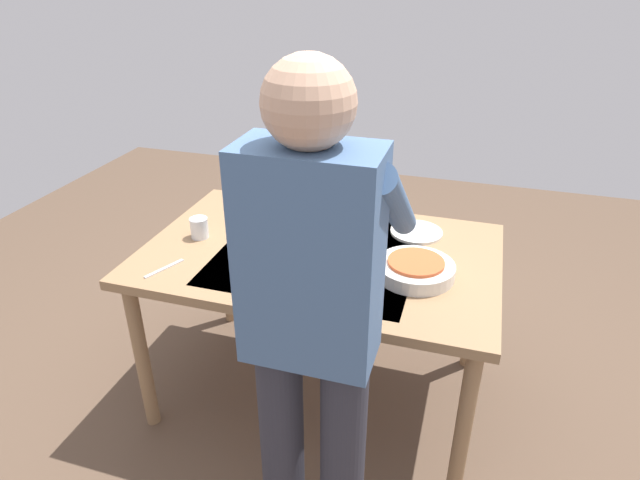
{
  "coord_description": "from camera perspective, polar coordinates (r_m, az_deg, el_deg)",
  "views": [
    {
      "loc": [
        -0.58,
        1.9,
        1.87
      ],
      "look_at": [
        0.0,
        0.0,
        0.82
      ],
      "focal_mm": 30.51,
      "sensor_mm": 36.0,
      "label": 1
    }
  ],
  "objects": [
    {
      "name": "ground_plane",
      "position": [
        2.73,
        -0.0,
        -15.44
      ],
      "size": [
        6.0,
        6.0,
        0.0
      ],
      "primitive_type": "plane",
      "color": "brown"
    },
    {
      "name": "side_bowl_bread",
      "position": [
        2.59,
        -3.22,
        3.48
      ],
      "size": [
        0.16,
        0.16,
        0.07
      ],
      "color": "silver",
      "rests_on": "dining_table"
    },
    {
      "name": "table_fork",
      "position": [
        2.23,
        -16.03,
        -2.89
      ],
      "size": [
        0.08,
        0.17,
        0.0
      ],
      "primitive_type": "cube",
      "rotation": [
        0.0,
        0.0,
        -0.4
      ],
      "color": "silver",
      "rests_on": "dining_table"
    },
    {
      "name": "dinner_plate_near",
      "position": [
        2.45,
        10.08,
        0.83
      ],
      "size": [
        0.23,
        0.23,
        0.01
      ],
      "primitive_type": "cylinder",
      "color": "silver",
      "rests_on": "dining_table"
    },
    {
      "name": "wine_glass_left",
      "position": [
        2.47,
        -6.3,
        3.89
      ],
      "size": [
        0.07,
        0.07,
        0.15
      ],
      "color": "white",
      "rests_on": "dining_table"
    },
    {
      "name": "serving_bowl_pasta",
      "position": [
        2.11,
        9.98,
        -2.97
      ],
      "size": [
        0.3,
        0.3,
        0.07
      ],
      "color": "silver",
      "rests_on": "dining_table"
    },
    {
      "name": "water_cup_far_left",
      "position": [
        2.42,
        -12.55,
        1.26
      ],
      "size": [
        0.08,
        0.08,
        0.09
      ],
      "primitive_type": "cylinder",
      "color": "silver",
      "rests_on": "dining_table"
    },
    {
      "name": "person_server",
      "position": [
        1.52,
        -0.76,
        -8.73
      ],
      "size": [
        0.42,
        0.61,
        1.69
      ],
      "color": "#2D2D38",
      "rests_on": "ground_plane"
    },
    {
      "name": "chair_near",
      "position": [
        3.18,
        0.01,
        2.88
      ],
      "size": [
        0.4,
        0.4,
        0.91
      ],
      "color": "brown",
      "rests_on": "ground_plane"
    },
    {
      "name": "water_cup_near_right",
      "position": [
        2.72,
        -6.41,
        5.0
      ],
      "size": [
        0.07,
        0.07,
        0.11
      ],
      "primitive_type": "cylinder",
      "color": "silver",
      "rests_on": "dining_table"
    },
    {
      "name": "table_knife",
      "position": [
        2.11,
        -0.43,
        -3.56
      ],
      "size": [
        0.04,
        0.2,
        0.0
      ],
      "primitive_type": "cube",
      "rotation": [
        0.0,
        0.0,
        -0.14
      ],
      "color": "silver",
      "rests_on": "dining_table"
    },
    {
      "name": "water_cup_near_left",
      "position": [
        2.42,
        0.34,
        2.0
      ],
      "size": [
        0.07,
        0.07,
        0.1
      ],
      "primitive_type": "cylinder",
      "color": "silver",
      "rests_on": "dining_table"
    },
    {
      "name": "wine_glass_right",
      "position": [
        1.93,
        -2.77,
        -3.17
      ],
      "size": [
        0.07,
        0.07,
        0.15
      ],
      "color": "white",
      "rests_on": "dining_table"
    },
    {
      "name": "dining_table",
      "position": [
        2.31,
        -0.0,
        -2.81
      ],
      "size": [
        1.46,
        0.95,
        0.77
      ],
      "color": "#93704C",
      "rests_on": "ground_plane"
    },
    {
      "name": "wine_bottle",
      "position": [
        2.3,
        1.73,
        2.36
      ],
      "size": [
        0.07,
        0.07,
        0.3
      ],
      "color": "black",
      "rests_on": "dining_table"
    },
    {
      "name": "side_bowl_salad",
      "position": [
        2.53,
        2.86,
        2.88
      ],
      "size": [
        0.18,
        0.18,
        0.07
      ],
      "color": "silver",
      "rests_on": "dining_table"
    }
  ]
}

